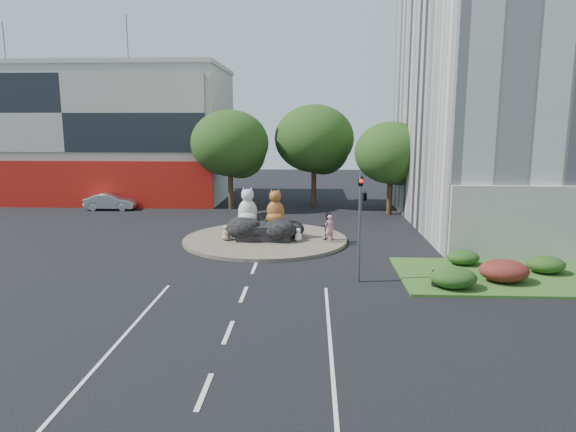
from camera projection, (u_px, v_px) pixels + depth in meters
name	position (u px, v px, depth m)	size (l,w,h in m)	color
ground	(244.00, 294.00, 21.69)	(120.00, 120.00, 0.00)	black
roundabout_island	(265.00, 240.00, 31.50)	(10.00, 10.00, 0.20)	brown
rock_plinth	(265.00, 231.00, 31.40)	(3.20, 2.60, 0.90)	black
shophouse_block	(94.00, 134.00, 48.87)	(25.20, 12.30, 17.40)	#BBB6A9
grass_verge	(506.00, 276.00, 24.06)	(10.00, 6.00, 0.12)	#26541C
tree_left	(231.00, 146.00, 42.62)	(6.46, 6.46, 8.27)	#382314
tree_mid	(315.00, 142.00, 44.21)	(6.84, 6.84, 8.76)	#382314
tree_right	(392.00, 156.00, 40.16)	(5.70, 5.70, 7.30)	#382314
hedge_near_green	(453.00, 278.00, 22.15)	(2.00, 1.60, 0.90)	#173611
hedge_red	(504.00, 271.00, 23.00)	(2.20, 1.76, 0.99)	#491B13
hedge_mid_green	(546.00, 264.00, 24.38)	(1.80, 1.44, 0.81)	#173611
hedge_back_green	(463.00, 257.00, 25.83)	(1.60, 1.28, 0.72)	#173611
traffic_light	(362.00, 204.00, 22.77)	(0.44, 1.24, 5.00)	#595B60
street_lamp	(494.00, 171.00, 28.14)	(2.34, 0.22, 8.06)	#595B60
cat_white	(248.00, 205.00, 31.18)	(1.34, 1.16, 2.24)	beige
cat_tabby	(275.00, 206.00, 31.19)	(1.28, 1.11, 2.14)	#C67E29
kitten_calico	(226.00, 232.00, 30.83)	(0.58, 0.50, 0.97)	beige
kitten_white	(298.00, 234.00, 30.66)	(0.48, 0.42, 0.80)	white
pedestrian_pink	(329.00, 228.00, 30.28)	(0.60, 0.39, 1.64)	#CC8497
pedestrian_dark	(327.00, 226.00, 30.89)	(0.82, 0.64, 1.69)	black
parked_car	(110.00, 202.00, 42.82)	(1.45, 4.15, 1.37)	#B6B8BF
litter_bin	(438.00, 278.00, 22.40)	(0.55, 0.55, 0.67)	black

